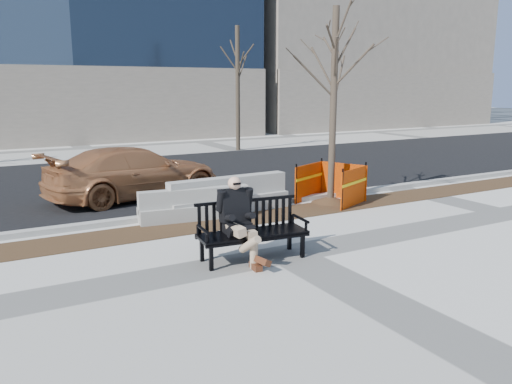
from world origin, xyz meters
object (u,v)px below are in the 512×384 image
(tree_fence, at_px, (330,203))
(jersey_barrier_right, at_px, (229,212))
(sedan, at_px, (136,198))
(jersey_barrier_left, at_px, (195,219))
(seated_man, at_px, (237,260))
(bench, at_px, (253,259))

(tree_fence, xyz_separation_m, jersey_barrier_right, (-2.81, 0.35, 0.00))
(sedan, xyz_separation_m, jersey_barrier_left, (0.52, -2.97, 0.00))
(tree_fence, xyz_separation_m, sedan, (-4.30, 3.10, 0.00))
(sedan, bearing_deg, seated_man, 169.24)
(sedan, bearing_deg, jersey_barrier_right, -163.03)
(jersey_barrier_left, relative_size, jersey_barrier_right, 0.83)
(tree_fence, bearing_deg, jersey_barrier_left, 178.04)
(bench, distance_m, tree_fence, 4.94)
(bench, xyz_separation_m, seated_man, (-0.27, 0.08, 0.00))
(seated_man, bearing_deg, bench, -11.03)
(tree_fence, bearing_deg, seated_man, -145.72)
(jersey_barrier_right, bearing_deg, bench, -111.84)
(bench, bearing_deg, sedan, 99.09)
(seated_man, distance_m, tree_fence, 5.11)
(bench, distance_m, seated_man, 0.28)
(bench, relative_size, tree_fence, 0.37)
(tree_fence, height_order, jersey_barrier_left, tree_fence)
(tree_fence, relative_size, jersey_barrier_right, 1.71)
(bench, bearing_deg, seated_man, 168.97)
(tree_fence, height_order, jersey_barrier_right, tree_fence)
(jersey_barrier_left, height_order, jersey_barrier_right, jersey_barrier_right)
(bench, distance_m, jersey_barrier_left, 3.09)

